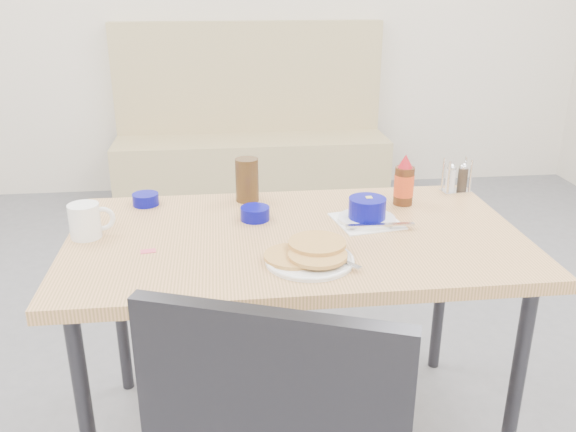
{
  "coord_description": "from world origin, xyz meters",
  "views": [
    {
      "loc": [
        -0.22,
        -1.48,
        1.5
      ],
      "look_at": [
        -0.02,
        0.25,
        0.82
      ],
      "focal_mm": 38.0,
      "sensor_mm": 36.0,
      "label": 1
    }
  ],
  "objects": [
    {
      "name": "coffee_mug",
      "position": [
        -0.64,
        0.3,
        0.81
      ],
      "size": [
        0.14,
        0.09,
        0.11
      ],
      "rotation": [
        0.0,
        0.0,
        0.2
      ],
      "color": "white",
      "rests_on": "dining_table"
    },
    {
      "name": "sugar_wrapper",
      "position": [
        -0.44,
        0.17,
        0.76
      ],
      "size": [
        0.05,
        0.03,
        0.0
      ],
      "primitive_type": "cube",
      "rotation": [
        0.0,
        0.0,
        0.16
      ],
      "color": "#E04A62",
      "rests_on": "dining_table"
    },
    {
      "name": "condiment_caddy",
      "position": [
        0.64,
        0.58,
        0.8
      ],
      "size": [
        0.11,
        0.07,
        0.13
      ],
      "rotation": [
        0.0,
        0.0,
        0.12
      ],
      "color": "silver",
      "rests_on": "dining_table"
    },
    {
      "name": "pancake_plate",
      "position": [
        0.01,
        0.05,
        0.78
      ],
      "size": [
        0.26,
        0.25,
        0.04
      ],
      "rotation": [
        0.0,
        0.0,
        0.33
      ],
      "color": "white",
      "rests_on": "dining_table"
    },
    {
      "name": "booth_bench",
      "position": [
        0.0,
        2.78,
        0.35
      ],
      "size": [
        1.9,
        0.56,
        1.22
      ],
      "color": "tan",
      "rests_on": "ground"
    },
    {
      "name": "creamer_bowl",
      "position": [
        -0.49,
        0.56,
        0.78
      ],
      "size": [
        0.09,
        0.09,
        0.04
      ],
      "rotation": [
        0.0,
        0.0,
        -0.11
      ],
      "color": "#050680",
      "rests_on": "dining_table"
    },
    {
      "name": "syrup_bottle",
      "position": [
        0.41,
        0.47,
        0.84
      ],
      "size": [
        0.07,
        0.07,
        0.18
      ],
      "rotation": [
        0.0,
        0.0,
        -0.14
      ],
      "color": "#47230F",
      "rests_on": "dining_table"
    },
    {
      "name": "grits_setting",
      "position": [
        0.24,
        0.32,
        0.8
      ],
      "size": [
        0.25,
        0.23,
        0.08
      ],
      "rotation": [
        0.0,
        0.0,
        0.18
      ],
      "color": "white",
      "rests_on": "dining_table"
    },
    {
      "name": "amber_tumbler",
      "position": [
        -0.13,
        0.57,
        0.84
      ],
      "size": [
        0.09,
        0.09,
        0.15
      ],
      "primitive_type": "cylinder",
      "rotation": [
        0.0,
        0.0,
        -0.08
      ],
      "color": "#3E2913",
      "rests_on": "dining_table"
    },
    {
      "name": "butter_bowl",
      "position": [
        -0.12,
        0.38,
        0.78
      ],
      "size": [
        0.1,
        0.1,
        0.04
      ],
      "rotation": [
        0.0,
        0.0,
        0.43
      ],
      "color": "#050680",
      "rests_on": "dining_table"
    },
    {
      "name": "dining_table",
      "position": [
        0.0,
        0.25,
        0.7
      ],
      "size": [
        1.4,
        0.8,
        0.76
      ],
      "color": "tan",
      "rests_on": "ground"
    }
  ]
}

